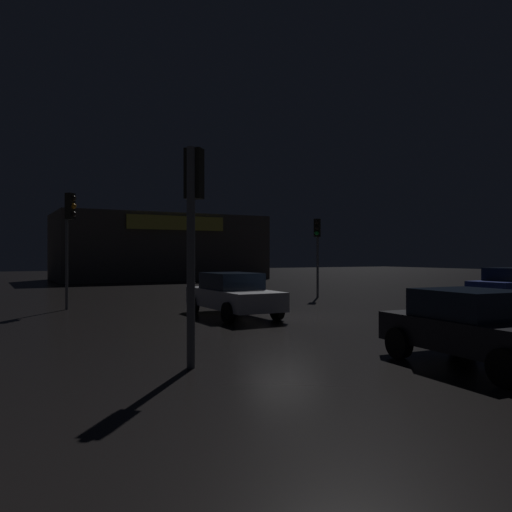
{
  "coord_description": "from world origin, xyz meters",
  "views": [
    {
      "loc": [
        -9.03,
        -14.7,
        2.09
      ],
      "look_at": [
        0.49,
        2.81,
        2.08
      ],
      "focal_mm": 35.64,
      "sensor_mm": 36.0,
      "label": 1
    }
  ],
  "objects_px": {
    "store_building": "(160,248)",
    "traffic_signal_main": "(193,214)",
    "car_far": "(477,327)",
    "traffic_signal_cross_left": "(317,238)",
    "car_near": "(233,294)",
    "traffic_signal_cross_right": "(70,221)"
  },
  "relations": [
    {
      "from": "traffic_signal_cross_left",
      "to": "car_near",
      "type": "relative_size",
      "value": 0.86
    },
    {
      "from": "traffic_signal_main",
      "to": "car_far",
      "type": "height_order",
      "value": "traffic_signal_main"
    },
    {
      "from": "store_building",
      "to": "car_near",
      "type": "bearing_deg",
      "value": -102.82
    },
    {
      "from": "store_building",
      "to": "traffic_signal_cross_left",
      "type": "distance_m",
      "value": 22.88
    },
    {
      "from": "traffic_signal_cross_right",
      "to": "car_near",
      "type": "relative_size",
      "value": 0.99
    },
    {
      "from": "store_building",
      "to": "traffic_signal_cross_left",
      "type": "xyz_separation_m",
      "value": [
        0.81,
        -22.86,
        0.14
      ]
    },
    {
      "from": "car_near",
      "to": "car_far",
      "type": "distance_m",
      "value": 9.26
    },
    {
      "from": "car_near",
      "to": "car_far",
      "type": "bearing_deg",
      "value": -85.81
    },
    {
      "from": "traffic_signal_cross_left",
      "to": "car_near",
      "type": "height_order",
      "value": "traffic_signal_cross_left"
    },
    {
      "from": "store_building",
      "to": "traffic_signal_cross_left",
      "type": "bearing_deg",
      "value": -87.97
    },
    {
      "from": "traffic_signal_cross_right",
      "to": "car_far",
      "type": "height_order",
      "value": "traffic_signal_cross_right"
    },
    {
      "from": "traffic_signal_cross_left",
      "to": "traffic_signal_cross_right",
      "type": "relative_size",
      "value": 0.87
    },
    {
      "from": "store_building",
      "to": "traffic_signal_main",
      "type": "xyz_separation_m",
      "value": [
        -10.45,
        -34.69,
        0.05
      ]
    },
    {
      "from": "store_building",
      "to": "traffic_signal_main",
      "type": "bearing_deg",
      "value": -106.76
    },
    {
      "from": "store_building",
      "to": "traffic_signal_main",
      "type": "relative_size",
      "value": 4.27
    },
    {
      "from": "store_building",
      "to": "car_far",
      "type": "bearing_deg",
      "value": -98.69
    },
    {
      "from": "traffic_signal_cross_left",
      "to": "car_far",
      "type": "height_order",
      "value": "traffic_signal_cross_left"
    },
    {
      "from": "car_far",
      "to": "traffic_signal_cross_right",
      "type": "bearing_deg",
      "value": 110.23
    },
    {
      "from": "store_building",
      "to": "car_far",
      "type": "height_order",
      "value": "store_building"
    },
    {
      "from": "store_building",
      "to": "traffic_signal_main",
      "type": "height_order",
      "value": "store_building"
    },
    {
      "from": "traffic_signal_cross_left",
      "to": "car_far",
      "type": "relative_size",
      "value": 1.0
    },
    {
      "from": "car_near",
      "to": "traffic_signal_main",
      "type": "bearing_deg",
      "value": -121.3
    }
  ]
}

